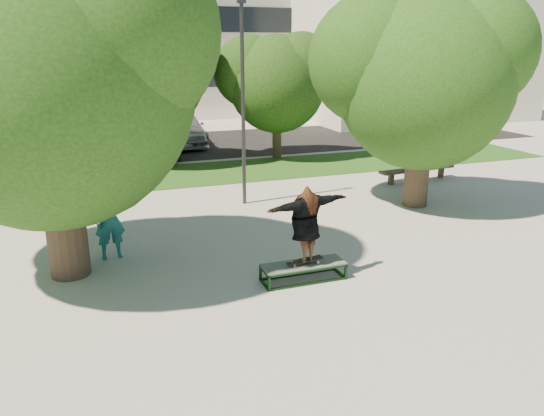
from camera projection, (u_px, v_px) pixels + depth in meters
name	position (u px, v px, depth m)	size (l,w,h in m)	color
ground	(266.00, 266.00, 12.12)	(120.00, 120.00, 0.00)	#9F9A92
grass_strip	(212.00, 173.00, 20.99)	(30.00, 4.00, 0.02)	#244313
asphalt_strip	(162.00, 146.00, 26.52)	(40.00, 8.00, 0.01)	black
tree_left	(42.00, 67.00, 10.43)	(6.96, 5.95, 7.12)	#38281E
tree_right	(421.00, 72.00, 15.61)	(6.24, 5.33, 6.51)	#38281E
bg_tree_mid	(143.00, 67.00, 21.47)	(5.76, 4.92, 6.24)	#38281E
bg_tree_right	(275.00, 78.00, 22.95)	(5.04, 4.31, 5.43)	#38281E
lamppost	(243.00, 103.00, 16.02)	(0.25, 0.15, 6.11)	#2D2D30
office_building	(93.00, 0.00, 37.92)	(30.00, 14.12, 16.00)	silver
side_building	(408.00, 59.00, 36.57)	(15.00, 10.00, 8.00)	beige
grind_box	(303.00, 272.00, 11.33)	(1.80, 0.60, 0.38)	black
skater_rig	(306.00, 224.00, 11.02)	(2.08, 1.01, 1.71)	white
bystander	(109.00, 219.00, 12.31)	(0.71, 0.46, 1.94)	#1A5E64
bench	(417.00, 170.00, 19.62)	(3.23, 0.75, 0.49)	#4D3C2E
car_silver_a	(87.00, 138.00, 24.17)	(1.90, 4.72, 1.61)	#A0A0A4
car_dark	(158.00, 140.00, 23.89)	(1.60, 4.60, 1.52)	black
car_grey	(145.00, 139.00, 24.50)	(2.29, 4.96, 1.38)	#59595E
car_silver_b	(181.00, 129.00, 27.08)	(2.17, 5.35, 1.55)	#A1A1A5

